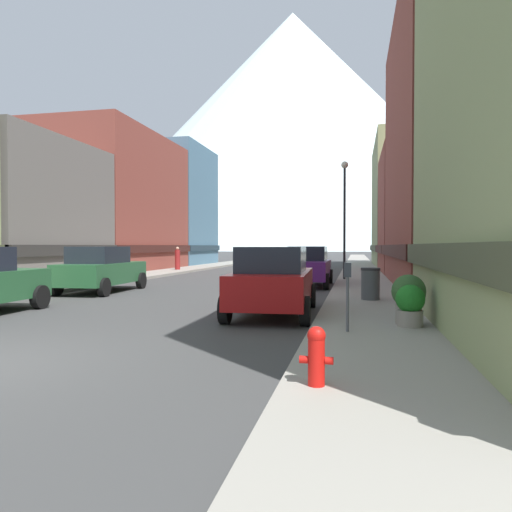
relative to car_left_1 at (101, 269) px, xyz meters
The scene contains 18 objects.
sidewalk_left 24.17m from the car_left_1, 95.83° to the left, with size 2.50×100.00×0.15m, color gray.
sidewalk_right 26.06m from the car_left_1, 67.31° to the left, with size 2.50×100.00×0.15m, color gray.
storefront_left_2 16.51m from the car_left_1, 119.66° to the left, with size 8.80×11.92×9.60m.
storefront_left_3 26.18m from the car_left_1, 109.43° to the left, with size 10.07×8.38×10.80m.
storefront_right_1 16.96m from the car_left_1, 15.16° to the left, with size 9.08×12.87×11.87m.
storefront_right_2 21.69m from the car_left_1, 45.52° to the left, with size 7.83×8.42×7.89m.
storefront_right_3 30.70m from the car_left_1, 61.17° to the left, with size 7.01×13.15×10.94m.
car_left_1 is the anchor object (origin of this frame).
car_right_0 8.90m from the car_left_1, 31.31° to the right, with size 2.24×4.48×1.78m.
car_right_1 8.83m from the car_left_1, 30.68° to the left, with size 2.07×4.41×1.78m.
fire_hydrant_near 14.50m from the car_left_1, 50.35° to the right, with size 0.40×0.22×0.70m.
parking_meter_near 12.13m from the car_left_1, 38.08° to the right, with size 0.14×0.10×1.33m.
trash_bin_right 10.31m from the car_left_1, 10.21° to the right, with size 0.59×0.59×0.98m.
potted_plant_0 12.52m from the car_left_1, 30.39° to the right, with size 0.71×0.71×1.05m.
potted_plant_1 12.68m from the car_left_1, 31.59° to the right, with size 0.59×0.59×0.86m.
pedestrian_0 14.55m from the car_left_1, 99.71° to the left, with size 0.36×0.36×1.59m.
streetlamp_right 12.06m from the car_left_1, 38.32° to the left, with size 0.36×0.36×5.86m.
mountain_backdrop 258.69m from the car_left_1, 95.81° to the left, with size 240.42×240.42×132.32m, color silver.
Camera 1 is at (5.90, -5.78, 1.81)m, focal length 33.20 mm.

